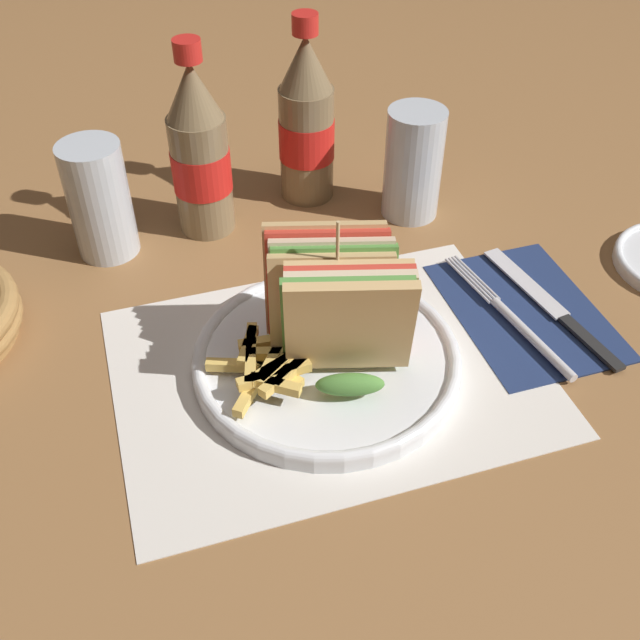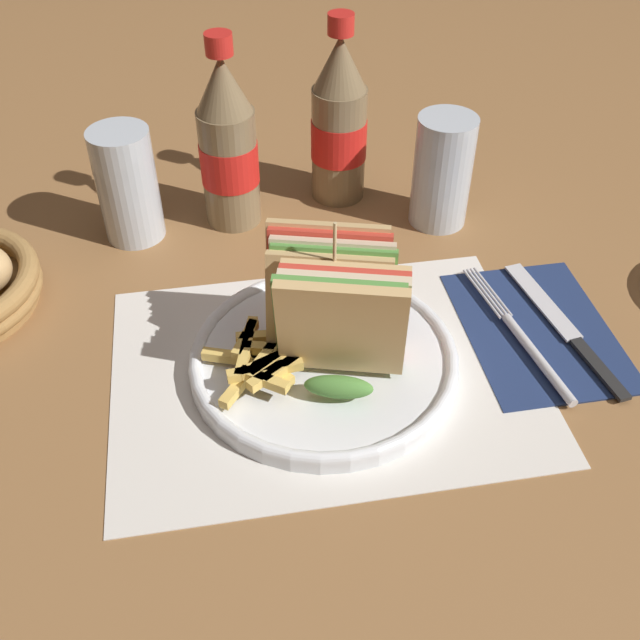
{
  "view_description": "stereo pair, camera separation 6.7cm",
  "coord_description": "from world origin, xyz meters",
  "px_view_note": "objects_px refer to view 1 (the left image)",
  "views": [
    {
      "loc": [
        -0.16,
        -0.47,
        0.49
      ],
      "look_at": [
        -0.01,
        0.01,
        0.04
      ],
      "focal_mm": 42.0,
      "sensor_mm": 36.0,
      "label": 1
    },
    {
      "loc": [
        -0.09,
        -0.49,
        0.49
      ],
      "look_at": [
        -0.01,
        0.01,
        0.04
      ],
      "focal_mm": 42.0,
      "sensor_mm": 36.0,
      "label": 2
    }
  ],
  "objects_px": {
    "glass_far": "(99,200)",
    "glass_near": "(413,171)",
    "plate_main": "(327,358)",
    "fork": "(519,325)",
    "coke_bottle_near": "(200,154)",
    "club_sandwich": "(340,307)",
    "knife": "(552,307)",
    "coke_bottle_far": "(306,123)"
  },
  "relations": [
    {
      "from": "plate_main",
      "to": "glass_near",
      "type": "relative_size",
      "value": 1.93
    },
    {
      "from": "club_sandwich",
      "to": "fork",
      "type": "height_order",
      "value": "club_sandwich"
    },
    {
      "from": "glass_near",
      "to": "club_sandwich",
      "type": "bearing_deg",
      "value": -126.55
    },
    {
      "from": "glass_far",
      "to": "glass_near",
      "type": "bearing_deg",
      "value": -4.99
    },
    {
      "from": "fork",
      "to": "coke_bottle_far",
      "type": "distance_m",
      "value": 0.33
    },
    {
      "from": "knife",
      "to": "glass_far",
      "type": "relative_size",
      "value": 1.58
    },
    {
      "from": "fork",
      "to": "coke_bottle_near",
      "type": "bearing_deg",
      "value": 124.84
    },
    {
      "from": "coke_bottle_far",
      "to": "glass_far",
      "type": "height_order",
      "value": "coke_bottle_far"
    },
    {
      "from": "plate_main",
      "to": "coke_bottle_near",
      "type": "bearing_deg",
      "value": 103.25
    },
    {
      "from": "plate_main",
      "to": "knife",
      "type": "bearing_deg",
      "value": 1.48
    },
    {
      "from": "glass_far",
      "to": "coke_bottle_far",
      "type": "bearing_deg",
      "value": 10.4
    },
    {
      "from": "fork",
      "to": "knife",
      "type": "relative_size",
      "value": 0.99
    },
    {
      "from": "plate_main",
      "to": "fork",
      "type": "xyz_separation_m",
      "value": [
        0.19,
        -0.01,
        -0.0
      ]
    },
    {
      "from": "knife",
      "to": "glass_near",
      "type": "relative_size",
      "value": 1.58
    },
    {
      "from": "knife",
      "to": "glass_far",
      "type": "height_order",
      "value": "glass_far"
    },
    {
      "from": "club_sandwich",
      "to": "glass_near",
      "type": "xyz_separation_m",
      "value": [
        0.16,
        0.21,
        -0.02
      ]
    },
    {
      "from": "plate_main",
      "to": "coke_bottle_near",
      "type": "relative_size",
      "value": 1.14
    },
    {
      "from": "knife",
      "to": "coke_bottle_far",
      "type": "bearing_deg",
      "value": 112.54
    },
    {
      "from": "fork",
      "to": "knife",
      "type": "distance_m",
      "value": 0.05
    },
    {
      "from": "fork",
      "to": "glass_far",
      "type": "height_order",
      "value": "glass_far"
    },
    {
      "from": "plate_main",
      "to": "glass_near",
      "type": "bearing_deg",
      "value": 51.39
    },
    {
      "from": "fork",
      "to": "glass_far",
      "type": "relative_size",
      "value": 1.55
    },
    {
      "from": "club_sandwich",
      "to": "knife",
      "type": "distance_m",
      "value": 0.24
    },
    {
      "from": "knife",
      "to": "plate_main",
      "type": "bearing_deg",
      "value": 172.96
    },
    {
      "from": "club_sandwich",
      "to": "knife",
      "type": "height_order",
      "value": "club_sandwich"
    },
    {
      "from": "knife",
      "to": "coke_bottle_far",
      "type": "height_order",
      "value": "coke_bottle_far"
    },
    {
      "from": "club_sandwich",
      "to": "coke_bottle_far",
      "type": "relative_size",
      "value": 0.67
    },
    {
      "from": "club_sandwich",
      "to": "fork",
      "type": "relative_size",
      "value": 0.73
    },
    {
      "from": "glass_near",
      "to": "plate_main",
      "type": "bearing_deg",
      "value": -128.61
    },
    {
      "from": "glass_near",
      "to": "coke_bottle_far",
      "type": "bearing_deg",
      "value": 144.19
    },
    {
      "from": "plate_main",
      "to": "club_sandwich",
      "type": "height_order",
      "value": "club_sandwich"
    },
    {
      "from": "coke_bottle_near",
      "to": "coke_bottle_far",
      "type": "xyz_separation_m",
      "value": [
        0.13,
        0.03,
        0.0
      ]
    },
    {
      "from": "coke_bottle_near",
      "to": "glass_far",
      "type": "height_order",
      "value": "coke_bottle_near"
    },
    {
      "from": "knife",
      "to": "coke_bottle_near",
      "type": "bearing_deg",
      "value": 131.47
    },
    {
      "from": "club_sandwich",
      "to": "glass_near",
      "type": "height_order",
      "value": "club_sandwich"
    },
    {
      "from": "knife",
      "to": "coke_bottle_far",
      "type": "relative_size",
      "value": 0.93
    },
    {
      "from": "knife",
      "to": "glass_near",
      "type": "xyz_separation_m",
      "value": [
        -0.07,
        0.21,
        0.05
      ]
    },
    {
      "from": "glass_far",
      "to": "knife",
      "type": "bearing_deg",
      "value": -30.1
    },
    {
      "from": "plate_main",
      "to": "glass_far",
      "type": "height_order",
      "value": "glass_far"
    },
    {
      "from": "fork",
      "to": "coke_bottle_near",
      "type": "xyz_separation_m",
      "value": [
        -0.25,
        0.27,
        0.08
      ]
    },
    {
      "from": "plate_main",
      "to": "fork",
      "type": "distance_m",
      "value": 0.19
    },
    {
      "from": "plate_main",
      "to": "fork",
      "type": "bearing_deg",
      "value": -3.12
    }
  ]
}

